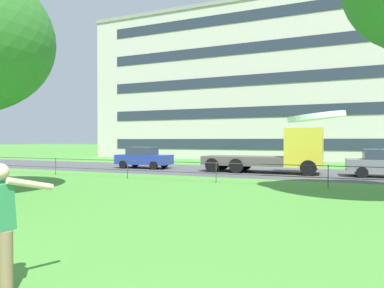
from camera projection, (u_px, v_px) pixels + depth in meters
The scene contains 7 objects.
street_strip at pixel (247, 171), 22.08m from camera, with size 80.00×7.97×0.01m, color #4C4C51.
park_fence at pixel (216, 169), 16.15m from camera, with size 39.57×0.04×1.00m.
person_thrower at pixel (2, 224), 4.47m from camera, with size 0.66×0.72×1.72m.
frisbee at pixel (316, 117), 1.66m from camera, with size 0.34×0.34×0.05m.
car_blue_right at pixel (144, 158), 24.72m from camera, with size 4.01×1.84×1.54m.
flatbed_truck_far_right at pixel (279, 153), 21.01m from camera, with size 7.32×2.48×2.75m.
apartment_building_background at pixel (254, 86), 39.80m from camera, with size 36.80×11.00×16.74m.
Camera 1 is at (5.09, -0.55, 2.02)m, focal length 31.85 mm.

